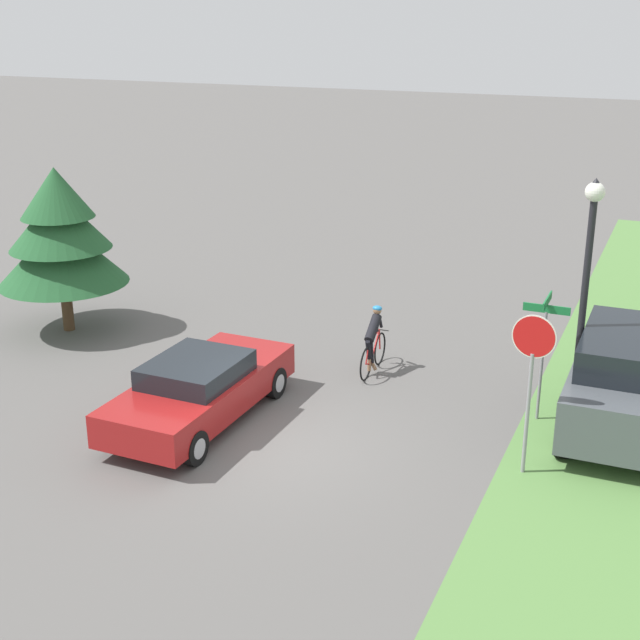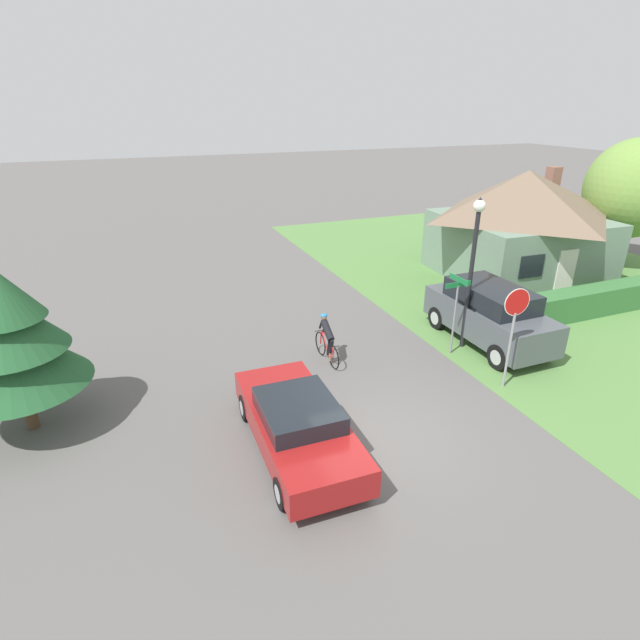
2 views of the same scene
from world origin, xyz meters
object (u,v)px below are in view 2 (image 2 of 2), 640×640
(stop_sign, at_px, (514,318))
(deciduous_tree_right, at_px, (634,189))
(street_lamp, at_px, (474,252))
(street_name_sign, at_px, (456,301))
(conifer_tall_near, at_px, (9,336))
(sedan_left_lane, at_px, (297,424))
(cyclist, at_px, (327,340))
(parked_suv_right, at_px, (489,314))
(cottage_house, at_px, (521,223))

(stop_sign, xyz_separation_m, deciduous_tree_right, (12.77, 6.95, 1.60))
(street_lamp, relative_size, street_name_sign, 1.89)
(street_lamp, relative_size, conifer_tall_near, 1.17)
(sedan_left_lane, distance_m, stop_sign, 6.48)
(cyclist, distance_m, stop_sign, 5.38)
(parked_suv_right, xyz_separation_m, stop_sign, (-1.40, -2.50, 1.09))
(sedan_left_lane, xyz_separation_m, street_name_sign, (6.15, 2.71, 1.10))
(cyclist, bearing_deg, conifer_tall_near, 91.86)
(parked_suv_right, bearing_deg, stop_sign, 150.53)
(parked_suv_right, height_order, street_name_sign, street_name_sign)
(parked_suv_right, bearing_deg, deciduous_tree_right, -68.92)
(parked_suv_right, bearing_deg, cottage_house, -48.13)
(stop_sign, height_order, street_lamp, street_lamp)
(cyclist, bearing_deg, cottage_house, -69.60)
(street_lamp, bearing_deg, conifer_tall_near, 178.70)
(cyclist, xyz_separation_m, stop_sign, (4.02, -3.29, 1.40))
(cottage_house, distance_m, cyclist, 12.24)
(stop_sign, relative_size, street_name_sign, 1.15)
(stop_sign, bearing_deg, sedan_left_lane, 8.94)
(street_lamp, distance_m, conifer_tall_near, 12.60)
(cottage_house, relative_size, conifer_tall_near, 1.72)
(cottage_house, relative_size, sedan_left_lane, 1.50)
(cottage_house, bearing_deg, sedan_left_lane, -145.97)
(cyclist, bearing_deg, parked_suv_right, -99.64)
(cyclist, distance_m, street_lamp, 5.20)
(cottage_house, distance_m, street_lamp, 8.57)
(cottage_house, relative_size, parked_suv_right, 1.52)
(sedan_left_lane, height_order, parked_suv_right, parked_suv_right)
(cyclist, bearing_deg, street_name_sign, -106.06)
(parked_suv_right, bearing_deg, street_lamp, 86.97)
(cottage_house, xyz_separation_m, street_name_sign, (-7.38, -5.51, -0.65))
(sedan_left_lane, distance_m, conifer_tall_near, 6.88)
(cottage_house, distance_m, stop_sign, 10.62)
(street_name_sign, bearing_deg, cyclist, 165.33)
(cyclist, xyz_separation_m, street_lamp, (4.50, -0.74, 2.48))
(street_lamp, xyz_separation_m, street_name_sign, (-0.64, -0.27, -1.40))
(cyclist, distance_m, street_name_sign, 4.14)
(sedan_left_lane, xyz_separation_m, deciduous_tree_right, (19.08, 7.39, 3.02))
(conifer_tall_near, bearing_deg, deciduous_tree_right, 9.42)
(street_name_sign, bearing_deg, street_lamp, 22.88)
(conifer_tall_near, relative_size, deciduous_tree_right, 0.70)
(sedan_left_lane, height_order, conifer_tall_near, conifer_tall_near)
(sedan_left_lane, distance_m, cyclist, 4.37)
(stop_sign, distance_m, street_name_sign, 2.30)
(stop_sign, bearing_deg, parked_suv_right, -114.15)
(cyclist, xyz_separation_m, deciduous_tree_right, (16.79, 3.67, 3.00))
(cottage_house, distance_m, sedan_left_lane, 15.93)
(street_lamp, xyz_separation_m, conifer_tall_near, (-12.57, 0.28, -0.70))
(deciduous_tree_right, bearing_deg, sedan_left_lane, -158.83)
(sedan_left_lane, relative_size, conifer_tall_near, 1.14)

